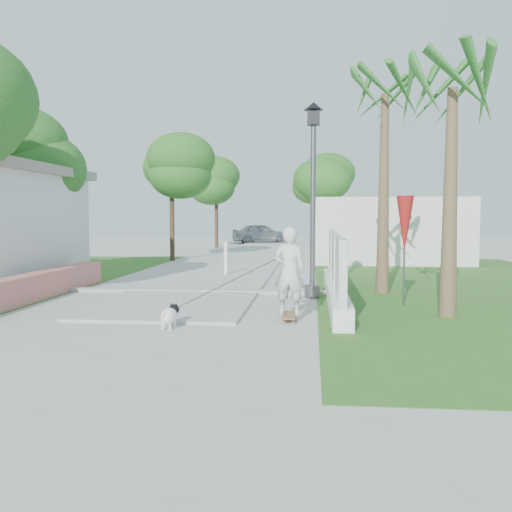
# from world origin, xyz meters

# --- Properties ---
(ground) EXTENTS (90.00, 90.00, 0.00)m
(ground) POSITION_xyz_m (0.00, 0.00, 0.00)
(ground) COLOR #B7B7B2
(ground) RESTS_ON ground
(path_strip) EXTENTS (3.20, 36.00, 0.06)m
(path_strip) POSITION_xyz_m (0.00, 20.00, 0.03)
(path_strip) COLOR #B7B7B2
(path_strip) RESTS_ON ground
(curb) EXTENTS (6.50, 0.25, 0.10)m
(curb) POSITION_xyz_m (0.00, 6.00, 0.05)
(curb) COLOR #999993
(curb) RESTS_ON ground
(grass_right) EXTENTS (8.00, 20.00, 0.01)m
(grass_right) POSITION_xyz_m (7.00, 8.00, 0.01)
(grass_right) COLOR #35621F
(grass_right) RESTS_ON ground
(pink_wall) EXTENTS (0.45, 8.20, 0.80)m
(pink_wall) POSITION_xyz_m (-3.30, 3.55, 0.31)
(pink_wall) COLOR tan
(pink_wall) RESTS_ON ground
(lattice_fence) EXTENTS (0.35, 7.00, 1.50)m
(lattice_fence) POSITION_xyz_m (3.40, 5.00, 0.54)
(lattice_fence) COLOR white
(lattice_fence) RESTS_ON ground
(building_right) EXTENTS (6.00, 8.00, 2.60)m
(building_right) POSITION_xyz_m (6.00, 18.00, 1.30)
(building_right) COLOR silver
(building_right) RESTS_ON ground
(street_lamp) EXTENTS (0.44, 0.44, 4.44)m
(street_lamp) POSITION_xyz_m (2.90, 5.50, 2.43)
(street_lamp) COLOR #59595E
(street_lamp) RESTS_ON ground
(bollard) EXTENTS (0.14, 0.14, 1.09)m
(bollard) POSITION_xyz_m (0.20, 10.00, 0.58)
(bollard) COLOR white
(bollard) RESTS_ON ground
(patio_umbrella) EXTENTS (0.36, 0.36, 2.30)m
(patio_umbrella) POSITION_xyz_m (4.80, 4.50, 1.69)
(patio_umbrella) COLOR #59595E
(patio_umbrella) RESTS_ON ground
(tree_left_mid) EXTENTS (3.20, 3.20, 4.85)m
(tree_left_mid) POSITION_xyz_m (-5.48, 8.48, 3.50)
(tree_left_mid) COLOR #4C3826
(tree_left_mid) RESTS_ON ground
(tree_path_left) EXTENTS (3.40, 3.40, 5.23)m
(tree_path_left) POSITION_xyz_m (-2.98, 15.98, 3.82)
(tree_path_left) COLOR #4C3826
(tree_path_left) RESTS_ON ground
(tree_path_right) EXTENTS (3.00, 3.00, 4.79)m
(tree_path_right) POSITION_xyz_m (3.22, 19.98, 3.49)
(tree_path_right) COLOR #4C3826
(tree_path_right) RESTS_ON ground
(tree_path_far) EXTENTS (3.20, 3.20, 5.17)m
(tree_path_far) POSITION_xyz_m (-2.78, 25.98, 3.82)
(tree_path_far) COLOR #4C3826
(tree_path_far) RESTS_ON ground
(palm_far) EXTENTS (1.80, 1.80, 5.30)m
(palm_far) POSITION_xyz_m (4.60, 6.50, 4.48)
(palm_far) COLOR brown
(palm_far) RESTS_ON ground
(palm_near) EXTENTS (1.80, 1.80, 4.70)m
(palm_near) POSITION_xyz_m (5.40, 3.20, 3.95)
(palm_near) COLOR brown
(palm_near) RESTS_ON ground
(skateboarder) EXTENTS (2.29, 1.21, 1.69)m
(skateboarder) POSITION_xyz_m (1.64, 2.35, 0.74)
(skateboarder) COLOR olive
(skateboarder) RESTS_ON ground
(dog) EXTENTS (0.33, 0.60, 0.41)m
(dog) POSITION_xyz_m (0.53, 1.68, 0.22)
(dog) COLOR white
(dog) RESTS_ON ground
(parked_car) EXTENTS (4.34, 2.70, 1.38)m
(parked_car) POSITION_xyz_m (-0.65, 31.92, 0.69)
(parked_car) COLOR #A6A8AE
(parked_car) RESTS_ON ground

